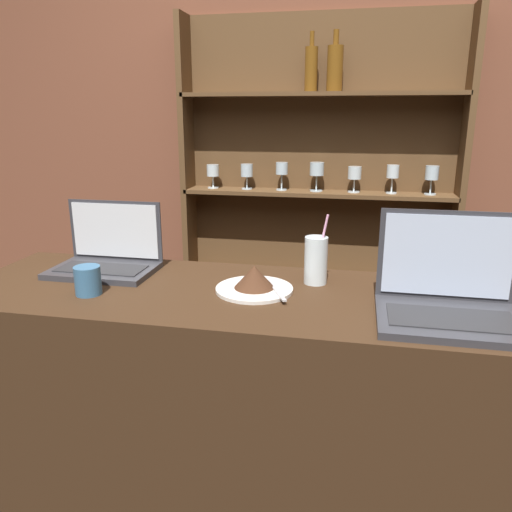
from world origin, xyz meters
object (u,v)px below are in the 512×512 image
(laptop_near, at_px, (108,256))
(coffee_cup, at_px, (88,280))
(laptop_far, at_px, (449,296))
(cake_plate, at_px, (254,281))
(water_glass, at_px, (316,260))

(laptop_near, distance_m, coffee_cup, 0.22)
(laptop_far, distance_m, coffee_cup, 0.95)
(coffee_cup, bearing_deg, cake_plate, 14.78)
(laptop_near, relative_size, laptop_far, 0.93)
(laptop_far, bearing_deg, coffee_cup, -178.32)
(laptop_far, bearing_deg, cake_plate, 169.90)
(cake_plate, bearing_deg, laptop_near, 168.90)
(cake_plate, bearing_deg, laptop_far, -10.10)
(water_glass, bearing_deg, laptop_far, -29.64)
(laptop_far, height_order, cake_plate, laptop_far)
(coffee_cup, bearing_deg, laptop_far, 1.68)
(cake_plate, distance_m, coffee_cup, 0.46)
(water_glass, bearing_deg, coffee_cup, -159.95)
(laptop_far, distance_m, cake_plate, 0.51)
(laptop_far, xyz_separation_m, coffee_cup, (-0.94, -0.03, -0.01))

